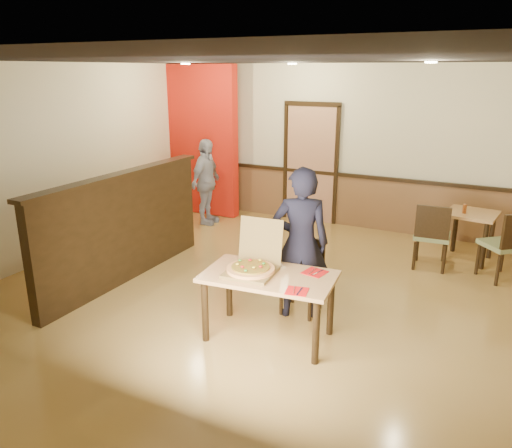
{
  "coord_description": "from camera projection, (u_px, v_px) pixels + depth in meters",
  "views": [
    {
      "loc": [
        2.35,
        -4.96,
        2.71
      ],
      "look_at": [
        -0.16,
        0.0,
        0.97
      ],
      "focal_mm": 35.0,
      "sensor_mm": 36.0,
      "label": 1
    }
  ],
  "objects": [
    {
      "name": "side_chair_left",
      "position": [
        432.0,
        234.0,
        6.91
      ],
      "size": [
        0.5,
        0.5,
        0.95
      ],
      "rotation": [
        0.0,
        0.0,
        3.21
      ],
      "color": "olive",
      "rests_on": "floor"
    },
    {
      "name": "back_door",
      "position": [
        311.0,
        164.0,
        9.03
      ],
      "size": [
        0.9,
        0.06,
        2.1
      ],
      "primitive_type": "cube",
      "color": "tan",
      "rests_on": "wall_back"
    },
    {
      "name": "chair_rail_back",
      "position": [
        353.0,
        176.0,
        8.71
      ],
      "size": [
        7.0,
        0.06,
        0.06
      ],
      "primitive_type": "cube",
      "color": "black",
      "rests_on": "wall_back"
    },
    {
      "name": "wall_back",
      "position": [
        356.0,
        148.0,
        8.61
      ],
      "size": [
        7.0,
        0.0,
        7.0
      ],
      "primitive_type": "plane",
      "rotation": [
        1.57,
        0.0,
        0.0
      ],
      "color": "beige",
      "rests_on": "floor"
    },
    {
      "name": "spot_a",
      "position": [
        186.0,
        64.0,
        7.74
      ],
      "size": [
        0.14,
        0.14,
        0.02
      ],
      "primitive_type": "cylinder",
      "color": "#FFF3B2",
      "rests_on": "ceiling"
    },
    {
      "name": "passerby",
      "position": [
        206.0,
        182.0,
        8.92
      ],
      "size": [
        0.44,
        0.93,
        1.54
      ],
      "primitive_type": "imported",
      "rotation": [
        0.0,
        0.0,
        1.64
      ],
      "color": "#9998A1",
      "rests_on": "floor"
    },
    {
      "name": "side_chair_right",
      "position": [
        507.0,
        243.0,
        6.51
      ],
      "size": [
        0.68,
        0.68,
        0.97
      ],
      "rotation": [
        0.0,
        0.0,
        3.86
      ],
      "color": "olive",
      "rests_on": "floor"
    },
    {
      "name": "wainscot_back",
      "position": [
        352.0,
        201.0,
        8.87
      ],
      "size": [
        7.0,
        0.04,
        0.9
      ],
      "primitive_type": "cube",
      "color": "brown",
      "rests_on": "floor"
    },
    {
      "name": "floor",
      "position": [
        268.0,
        302.0,
        6.05
      ],
      "size": [
        7.0,
        7.0,
        0.0
      ],
      "primitive_type": "plane",
      "color": "#AF8944",
      "rests_on": "ground"
    },
    {
      "name": "napkin_far",
      "position": [
        315.0,
        272.0,
        5.1
      ],
      "size": [
        0.26,
        0.26,
        0.01
      ],
      "rotation": [
        0.0,
        0.0,
        -0.19
      ],
      "color": "red",
      "rests_on": "main_table"
    },
    {
      "name": "diner",
      "position": [
        301.0,
        244.0,
        5.49
      ],
      "size": [
        0.74,
        0.63,
        1.73
      ],
      "primitive_type": "imported",
      "rotation": [
        0.0,
        0.0,
        3.55
      ],
      "color": "black",
      "rests_on": "floor"
    },
    {
      "name": "diner_chair",
      "position": [
        304.0,
        272.0,
        5.74
      ],
      "size": [
        0.42,
        0.42,
        0.85
      ],
      "rotation": [
        0.0,
        0.0,
        0.01
      ],
      "color": "olive",
      "rests_on": "floor"
    },
    {
      "name": "spot_b",
      "position": [
        292.0,
        64.0,
        7.69
      ],
      "size": [
        0.14,
        0.14,
        0.02
      ],
      "primitive_type": "cylinder",
      "color": "#FFF3B2",
      "rests_on": "ceiling"
    },
    {
      "name": "pizza_box",
      "position": [
        253.0,
        266.0,
        5.1
      ],
      "size": [
        0.53,
        0.6,
        0.51
      ],
      "rotation": [
        0.0,
        0.0,
        0.09
      ],
      "color": "brown",
      "rests_on": "main_table"
    },
    {
      "name": "spot_c",
      "position": [
        431.0,
        62.0,
        5.89
      ],
      "size": [
        0.14,
        0.14,
        0.02
      ],
      "primitive_type": "cylinder",
      "color": "#FFF3B2",
      "rests_on": "ceiling"
    },
    {
      "name": "red_accent_panel",
      "position": [
        199.0,
        141.0,
        9.44
      ],
      "size": [
        1.6,
        0.2,
        2.78
      ],
      "primitive_type": "cube",
      "color": "red",
      "rests_on": "floor"
    },
    {
      "name": "napkin_near",
      "position": [
        297.0,
        291.0,
        4.67
      ],
      "size": [
        0.24,
        0.24,
        0.01
      ],
      "rotation": [
        0.0,
        0.0,
        0.2
      ],
      "color": "red",
      "rests_on": "main_table"
    },
    {
      "name": "pizza",
      "position": [
        251.0,
        269.0,
        5.06
      ],
      "size": [
        0.59,
        0.59,
        0.03
      ],
      "primitive_type": "cylinder",
      "rotation": [
        0.0,
        0.0,
        0.24
      ],
      "color": "#D3944C",
      "rests_on": "pizza_box"
    },
    {
      "name": "condiment",
      "position": [
        465.0,
        209.0,
        7.13
      ],
      "size": [
        0.05,
        0.05,
        0.13
      ],
      "primitive_type": "cylinder",
      "color": "brown",
      "rests_on": "side_table"
    },
    {
      "name": "booth_partition",
      "position": [
        124.0,
        226.0,
        6.52
      ],
      "size": [
        0.2,
        3.1,
        1.44
      ],
      "color": "black",
      "rests_on": "floor"
    },
    {
      "name": "wall_left",
      "position": [
        48.0,
        164.0,
        7.14
      ],
      "size": [
        0.0,
        7.0,
        7.0
      ],
      "primitive_type": "plane",
      "rotation": [
        1.57,
        0.0,
        1.57
      ],
      "color": "beige",
      "rests_on": "floor"
    },
    {
      "name": "main_table",
      "position": [
        269.0,
        284.0,
        5.08
      ],
      "size": [
        1.39,
        0.88,
        0.71
      ],
      "rotation": [
        0.0,
        0.0,
        0.1
      ],
      "color": "tan",
      "rests_on": "floor"
    },
    {
      "name": "side_table",
      "position": [
        471.0,
        224.0,
        7.24
      ],
      "size": [
        0.76,
        0.76,
        0.72
      ],
      "rotation": [
        0.0,
        0.0,
        -0.13
      ],
      "color": "tan",
      "rests_on": "floor"
    },
    {
      "name": "ceiling",
      "position": [
        270.0,
        59.0,
        5.21
      ],
      "size": [
        7.0,
        7.0,
        0.0
      ],
      "primitive_type": "plane",
      "rotation": [
        3.14,
        0.0,
        0.0
      ],
      "color": "black",
      "rests_on": "wall_back"
    }
  ]
}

